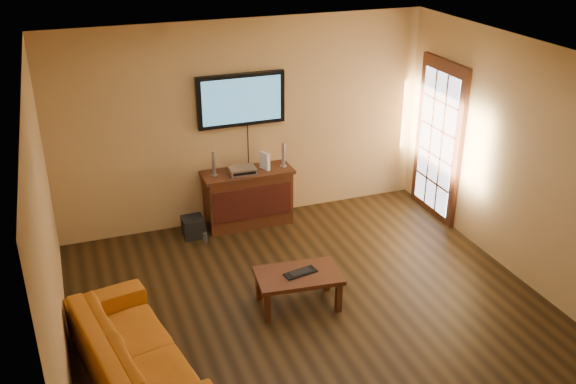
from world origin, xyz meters
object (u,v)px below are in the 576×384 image
subwoofer (193,227)px  speaker_right (283,156)px  av_receiver (242,170)px  television (241,100)px  coffee_table (298,278)px  keyboard (300,273)px  media_console (248,198)px  game_console (265,161)px  sofa (134,343)px  bottle (205,238)px  speaker_left (214,164)px

subwoofer → speaker_right: bearing=3.4°
av_receiver → subwoofer: size_ratio=1.28×
television → subwoofer: size_ratio=4.30×
coffee_table → subwoofer: size_ratio=3.54×
keyboard → subwoofer: bearing=111.2°
media_console → speaker_right: 0.73m
subwoofer → keyboard: 2.08m
coffee_table → game_console: 2.11m
television → sofa: 3.59m
television → sofa: size_ratio=0.57×
av_receiver → keyboard: 2.03m
subwoofer → bottle: 0.29m
av_receiver → game_console: game_console is taller
coffee_table → speaker_left: size_ratio=2.82×
sofa → subwoofer: (1.08, 2.49, -0.26)m
coffee_table → av_receiver: size_ratio=2.76×
speaker_left → game_console: speaker_left is taller
game_console → keyboard: bearing=-118.4°
sofa → speaker_right: 3.53m
subwoofer → keyboard: keyboard is taller
coffee_table → bottle: (-0.63, 1.66, -0.25)m
coffee_table → subwoofer: bearing=110.5°
subwoofer → media_console: bearing=6.8°
media_console → keyboard: (-0.04, -2.02, 0.02)m
speaker_left → av_receiver: size_ratio=0.98×
speaker_right → av_receiver: (-0.58, -0.02, -0.11)m
keyboard → speaker_left: bearing=101.2°
media_console → subwoofer: media_console is taller
coffee_table → keyboard: keyboard is taller
coffee_table → subwoofer: 2.07m
speaker_left → speaker_right: bearing=-1.5°
game_console → television: bearing=119.5°
sofa → speaker_left: speaker_left is taller
av_receiver → coffee_table: bearing=-87.6°
sofa → subwoofer: sofa is taller
sofa → speaker_left: size_ratio=5.99×
subwoofer → keyboard: size_ratio=0.71×
media_console → speaker_left: size_ratio=3.57×
speaker_right → subwoofer: speaker_right is taller
bottle → sofa: bearing=-117.9°
speaker_left → av_receiver: bearing=-6.7°
sofa → bottle: 2.54m
speaker_right → game_console: bearing=178.4°
media_console → sofa: sofa is taller
speaker_left → speaker_right: 0.94m
av_receiver → sofa: bearing=-123.1°
speaker_left → coffee_table: bearing=-79.4°
media_console → game_console: (0.24, -0.01, 0.50)m
bottle → keyboard: 1.81m
speaker_right → television: bearing=157.3°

